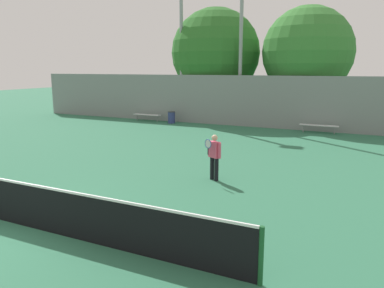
# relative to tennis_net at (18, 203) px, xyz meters

# --- Properties ---
(ground_plane) EXTENTS (100.00, 100.00, 0.00)m
(ground_plane) POSITION_rel_tennis_net_xyz_m (0.00, 0.00, -0.55)
(ground_plane) COLOR #2D6B4C
(tennis_net) EXTENTS (11.91, 0.09, 1.09)m
(tennis_net) POSITION_rel_tennis_net_xyz_m (0.00, 0.00, 0.00)
(tennis_net) COLOR #195128
(tennis_net) RESTS_ON ground_plane
(tennis_player) EXTENTS (0.55, 0.51, 1.55)m
(tennis_player) POSITION_rel_tennis_net_xyz_m (2.81, 5.42, 0.32)
(tennis_player) COLOR black
(tennis_player) RESTS_ON ground_plane
(bench_courtside_near) EXTENTS (2.08, 0.40, 0.47)m
(bench_courtside_near) POSITION_rel_tennis_net_xyz_m (-6.97, 16.63, -0.12)
(bench_courtside_near) COLOR silver
(bench_courtside_near) RESTS_ON ground_plane
(bench_courtside_far) EXTENTS (2.16, 0.40, 0.47)m
(bench_courtside_far) POSITION_rel_tennis_net_xyz_m (4.73, 16.63, -0.12)
(bench_courtside_far) COLOR silver
(bench_courtside_far) RESTS_ON ground_plane
(light_pole_near_left) EXTENTS (0.90, 0.60, 11.80)m
(light_pole_near_left) POSITION_rel_tennis_net_xyz_m (-0.49, 17.71, 6.34)
(light_pole_near_left) COLOR #939399
(light_pole_near_left) RESTS_ON ground_plane
(light_pole_far_right) EXTENTS (0.90, 0.60, 11.38)m
(light_pole_far_right) POSITION_rel_tennis_net_xyz_m (-4.93, 18.06, 6.12)
(light_pole_far_right) COLOR #939399
(light_pole_far_right) RESTS_ON ground_plane
(trash_bin) EXTENTS (0.51, 0.51, 0.79)m
(trash_bin) POSITION_rel_tennis_net_xyz_m (-4.89, 16.45, -0.15)
(trash_bin) COLOR navy
(trash_bin) RESTS_ON ground_plane
(back_fence) EXTENTS (33.11, 0.06, 3.25)m
(back_fence) POSITION_rel_tennis_net_xyz_m (0.00, 17.26, 1.07)
(back_fence) COLOR gray
(back_fence) RESTS_ON ground_plane
(tree_green_tall) EXTENTS (6.42, 6.42, 8.01)m
(tree_green_tall) POSITION_rel_tennis_net_xyz_m (-3.27, 20.31, 4.24)
(tree_green_tall) COLOR brown
(tree_green_tall) RESTS_ON ground_plane
(tree_green_broad) EXTENTS (5.90, 5.90, 7.70)m
(tree_green_broad) POSITION_rel_tennis_net_xyz_m (3.27, 20.23, 4.19)
(tree_green_broad) COLOR brown
(tree_green_broad) RESTS_ON ground_plane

